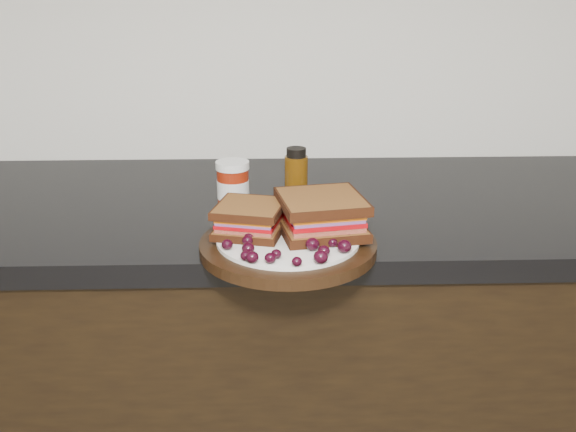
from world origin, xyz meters
name	(u,v)px	position (x,y,z in m)	size (l,w,h in m)	color
base_cabinets	(228,400)	(0.00, 1.70, 0.43)	(3.96, 0.58, 0.86)	black
countertop	(221,209)	(0.00, 1.70, 0.88)	(3.98, 0.60, 0.04)	black
plate	(288,246)	(0.12, 1.44, 0.91)	(0.28, 0.28, 0.02)	black
sandwich_left	(250,219)	(0.06, 1.47, 0.95)	(0.10, 0.10, 0.05)	brown
sandwich_right	(321,214)	(0.18, 1.47, 0.95)	(0.13, 0.13, 0.06)	brown
grape_0	(227,245)	(0.03, 1.40, 0.93)	(0.02, 0.02, 0.02)	black
grape_1	(248,249)	(0.06, 1.38, 0.93)	(0.02, 0.02, 0.02)	black
grape_2	(246,256)	(0.06, 1.36, 0.93)	(0.02, 0.02, 0.01)	black
grape_3	(252,257)	(0.07, 1.35, 0.93)	(0.02, 0.02, 0.02)	black
grape_4	(270,258)	(0.10, 1.35, 0.93)	(0.02, 0.02, 0.02)	black
grape_5	(276,254)	(0.10, 1.36, 0.93)	(0.02, 0.02, 0.01)	black
grape_6	(297,262)	(0.13, 1.34, 0.93)	(0.02, 0.02, 0.01)	black
grape_7	(321,257)	(0.17, 1.35, 0.93)	(0.02, 0.02, 0.02)	black
grape_8	(324,251)	(0.17, 1.37, 0.93)	(0.02, 0.02, 0.02)	black
grape_9	(313,244)	(0.16, 1.39, 0.93)	(0.02, 0.02, 0.02)	black
grape_10	(344,246)	(0.21, 1.38, 0.93)	(0.02, 0.02, 0.02)	black
grape_11	(333,242)	(0.19, 1.40, 0.93)	(0.02, 0.02, 0.01)	black
grape_12	(349,239)	(0.22, 1.42, 0.93)	(0.02, 0.02, 0.02)	black
grape_13	(343,230)	(0.21, 1.45, 0.93)	(0.02, 0.02, 0.02)	black
grape_14	(330,226)	(0.19, 1.47, 0.93)	(0.02, 0.02, 0.02)	black
grape_15	(320,225)	(0.18, 1.48, 0.93)	(0.02, 0.02, 0.02)	black
grape_16	(260,221)	(0.08, 1.49, 0.93)	(0.02, 0.02, 0.02)	black
grape_17	(260,224)	(0.08, 1.48, 0.93)	(0.02, 0.02, 0.02)	black
grape_18	(237,226)	(0.04, 1.47, 0.93)	(0.02, 0.02, 0.02)	black
grape_19	(235,225)	(0.04, 1.48, 0.93)	(0.02, 0.02, 0.02)	black
grape_20	(250,237)	(0.06, 1.42, 0.93)	(0.02, 0.02, 0.02)	black
grape_21	(248,240)	(0.06, 1.41, 0.93)	(0.02, 0.02, 0.02)	black
grape_22	(255,228)	(0.07, 1.47, 0.93)	(0.02, 0.02, 0.02)	black
grape_23	(239,223)	(0.05, 1.48, 0.93)	(0.02, 0.02, 0.02)	black
grape_24	(244,230)	(0.05, 1.46, 0.93)	(0.02, 0.02, 0.02)	black
condiment_jar	(233,185)	(0.03, 1.65, 0.95)	(0.06, 0.06, 0.09)	maroon
oil_bottle	(296,179)	(0.15, 1.64, 0.96)	(0.04, 0.04, 0.12)	#482A07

